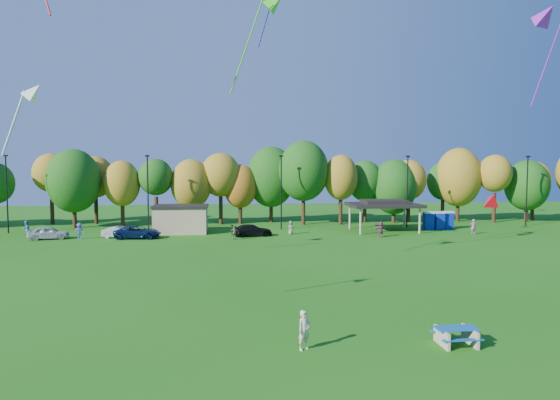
{
  "coord_description": "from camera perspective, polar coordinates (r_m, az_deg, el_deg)",
  "views": [
    {
      "loc": [
        -4.6,
        -20.66,
        7.97
      ],
      "look_at": [
        -1.76,
        6.0,
        6.06
      ],
      "focal_mm": 32.0,
      "sensor_mm": 36.0,
      "label": 1
    }
  ],
  "objects": [
    {
      "name": "car_d",
      "position": [
        55.66,
        -3.23,
        -3.48
      ],
      "size": [
        4.77,
        2.57,
        1.31
      ],
      "primitive_type": "imported",
      "rotation": [
        0.0,
        0.0,
        1.74
      ],
      "color": "black",
      "rests_on": "ground"
    },
    {
      "name": "tree_line",
      "position": [
        66.3,
        -2.98,
        2.3
      ],
      "size": [
        93.57,
        10.55,
        11.15
      ],
      "color": "black",
      "rests_on": "ground"
    },
    {
      "name": "far_person_5",
      "position": [
        57.15,
        1.25,
        -3.16
      ],
      "size": [
        0.87,
        0.71,
        1.54
      ],
      "primitive_type": "imported",
      "rotation": [
        0.0,
        0.0,
        0.33
      ],
      "color": "gray",
      "rests_on": "ground"
    },
    {
      "name": "lamp_posts",
      "position": [
        61.1,
        0.14,
        1.2
      ],
      "size": [
        64.5,
        0.25,
        9.09
      ],
      "color": "black",
      "rests_on": "ground"
    },
    {
      "name": "kite_flyer",
      "position": [
        22.18,
        2.77,
        -14.64
      ],
      "size": [
        0.75,
        0.68,
        1.72
      ],
      "primitive_type": "imported",
      "rotation": [
        0.0,
        0.0,
        0.57
      ],
      "color": "beige",
      "rests_on": "ground"
    },
    {
      "name": "far_person_1",
      "position": [
        57.45,
        -21.95,
        -3.32
      ],
      "size": [
        1.26,
        0.93,
        1.73
      ],
      "primitive_type": "imported",
      "rotation": [
        0.0,
        0.0,
        0.28
      ],
      "color": "#5158B2",
      "rests_on": "ground"
    },
    {
      "name": "kite_11",
      "position": [
        37.45,
        -0.61,
        21.54
      ],
      "size": [
        4.36,
        1.85,
        7.42
      ],
      "color": "green"
    },
    {
      "name": "car_b",
      "position": [
        56.82,
        -17.82,
        -3.54
      ],
      "size": [
        4.06,
        2.44,
        1.26
      ],
      "primitive_type": "imported",
      "rotation": [
        0.0,
        0.0,
        1.26
      ],
      "color": "#9FA0A5",
      "rests_on": "ground"
    },
    {
      "name": "far_person_2",
      "position": [
        53.12,
        -5.24,
        -3.74
      ],
      "size": [
        0.89,
        0.37,
        1.53
      ],
      "primitive_type": "imported",
      "rotation": [
        0.0,
        0.0,
        3.14
      ],
      "color": "olive",
      "rests_on": "ground"
    },
    {
      "name": "pavilion",
      "position": [
        60.77,
        11.77,
        -0.49
      ],
      "size": [
        8.2,
        6.2,
        3.77
      ],
      "color": "tan",
      "rests_on": "ground"
    },
    {
      "name": "porta_potties",
      "position": [
        64.5,
        17.66,
        -2.23
      ],
      "size": [
        3.75,
        1.5,
        2.18
      ],
      "color": "#0C299E",
      "rests_on": "ground"
    },
    {
      "name": "far_person_4",
      "position": [
        61.48,
        21.21,
        -2.84
      ],
      "size": [
        0.64,
        0.43,
        1.72
      ],
      "primitive_type": "imported",
      "rotation": [
        0.0,
        0.0,
        3.16
      ],
      "color": "#C15B96",
      "rests_on": "ground"
    },
    {
      "name": "car_c",
      "position": [
        56.04,
        -15.97,
        -3.55
      ],
      "size": [
        5.01,
        2.47,
        1.37
      ],
      "primitive_type": "imported",
      "rotation": [
        0.0,
        0.0,
        1.53
      ],
      "color": "#0B1A44",
      "rests_on": "ground"
    },
    {
      "name": "far_person_0",
      "position": [
        61.22,
        -27.02,
        -2.98
      ],
      "size": [
        0.89,
        1.04,
        1.86
      ],
      "primitive_type": "imported",
      "rotation": [
        0.0,
        0.0,
        4.48
      ],
      "color": "#5480BA",
      "rests_on": "ground"
    },
    {
      "name": "kite_6",
      "position": [
        24.57,
        -26.4,
        10.85
      ],
      "size": [
        2.04,
        0.87,
        3.34
      ],
      "color": "silver"
    },
    {
      "name": "car_a",
      "position": [
        58.76,
        -24.94,
        -3.41
      ],
      "size": [
        4.36,
        2.43,
        1.4
      ],
      "primitive_type": "imported",
      "rotation": [
        0.0,
        0.0,
        1.77
      ],
      "color": "silver",
      "rests_on": "ground"
    },
    {
      "name": "kite_4",
      "position": [
        47.34,
        28.08,
        18.11
      ],
      "size": [
        3.03,
        5.04,
        8.65
      ],
      "color": "purple"
    },
    {
      "name": "kite_10",
      "position": [
        30.65,
        23.08,
        0.06
      ],
      "size": [
        1.23,
        1.5,
        1.33
      ],
      "color": "red"
    },
    {
      "name": "utility_building",
      "position": [
        59.25,
        -11.27,
        -2.14
      ],
      "size": [
        6.3,
        4.3,
        3.25
      ],
      "color": "tan",
      "rests_on": "ground"
    },
    {
      "name": "ground",
      "position": [
        22.62,
        6.32,
        -16.58
      ],
      "size": [
        160.0,
        160.0,
        0.0
      ],
      "primitive_type": "plane",
      "color": "#19600F",
      "rests_on": "ground"
    },
    {
      "name": "picnic_table",
      "position": [
        24.1,
        19.48,
        -14.32
      ],
      "size": [
        1.84,
        1.53,
        0.79
      ],
      "rotation": [
        0.0,
        0.0,
        0.01
      ],
      "color": "tan",
      "rests_on": "ground"
    },
    {
      "name": "far_person_3",
      "position": [
        55.89,
        11.43,
        -3.29
      ],
      "size": [
        1.7,
        0.79,
        1.76
      ],
      "primitive_type": "imported",
      "rotation": [
        0.0,
        0.0,
        3.31
      ],
      "color": "#953E66",
      "rests_on": "ground"
    }
  ]
}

